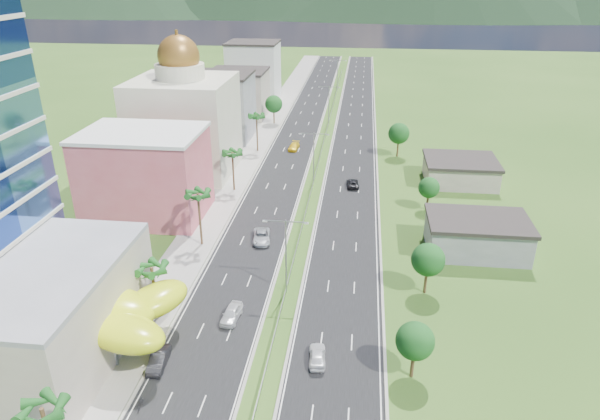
% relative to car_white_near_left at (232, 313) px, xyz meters
% --- Properties ---
extents(ground, '(500.00, 500.00, 0.00)m').
position_rel_car_white_near_left_xyz_m(ground, '(6.05, -2.88, -0.87)').
color(ground, '#2D5119').
rests_on(ground, ground).
extents(road_left, '(11.00, 260.00, 0.04)m').
position_rel_car_white_near_left_xyz_m(road_left, '(-1.45, 87.12, -0.85)').
color(road_left, black).
rests_on(road_left, ground).
extents(road_right, '(11.00, 260.00, 0.04)m').
position_rel_car_white_near_left_xyz_m(road_right, '(13.55, 87.12, -0.85)').
color(road_right, black).
rests_on(road_right, ground).
extents(sidewalk_left, '(7.00, 260.00, 0.12)m').
position_rel_car_white_near_left_xyz_m(sidewalk_left, '(-10.95, 87.12, -0.81)').
color(sidewalk_left, gray).
rests_on(sidewalk_left, ground).
extents(median_guardrail, '(0.10, 216.06, 0.76)m').
position_rel_car_white_near_left_xyz_m(median_guardrail, '(6.05, 69.11, -0.25)').
color(median_guardrail, gray).
rests_on(median_guardrail, ground).
extents(streetlight_median_b, '(6.04, 0.25, 11.00)m').
position_rel_car_white_near_left_xyz_m(streetlight_median_b, '(6.05, 7.12, 5.88)').
color(streetlight_median_b, gray).
rests_on(streetlight_median_b, ground).
extents(streetlight_median_c, '(6.04, 0.25, 11.00)m').
position_rel_car_white_near_left_xyz_m(streetlight_median_c, '(6.05, 47.12, 5.88)').
color(streetlight_median_c, gray).
rests_on(streetlight_median_c, ground).
extents(streetlight_median_d, '(6.04, 0.25, 11.00)m').
position_rel_car_white_near_left_xyz_m(streetlight_median_d, '(6.05, 92.12, 5.88)').
color(streetlight_median_d, gray).
rests_on(streetlight_median_d, ground).
extents(streetlight_median_e, '(6.04, 0.25, 11.00)m').
position_rel_car_white_near_left_xyz_m(streetlight_median_e, '(6.05, 137.12, 5.88)').
color(streetlight_median_e, gray).
rests_on(streetlight_median_e, ground).
extents(lime_canopy, '(18.00, 15.00, 7.40)m').
position_rel_car_white_near_left_xyz_m(lime_canopy, '(-13.95, -6.88, 4.12)').
color(lime_canopy, '#C5D614').
rests_on(lime_canopy, ground).
extents(pink_shophouse, '(20.00, 15.00, 15.00)m').
position_rel_car_white_near_left_xyz_m(pink_shophouse, '(-21.95, 29.12, 6.63)').
color(pink_shophouse, '#C14F5B').
rests_on(pink_shophouse, ground).
extents(domed_building, '(20.00, 20.00, 28.70)m').
position_rel_car_white_near_left_xyz_m(domed_building, '(-21.95, 52.12, 10.48)').
color(domed_building, beige).
rests_on(domed_building, ground).
extents(midrise_grey, '(16.00, 15.00, 16.00)m').
position_rel_car_white_near_left_xyz_m(midrise_grey, '(-20.95, 77.12, 7.13)').
color(midrise_grey, gray).
rests_on(midrise_grey, ground).
extents(midrise_beige, '(16.00, 15.00, 13.00)m').
position_rel_car_white_near_left_xyz_m(midrise_beige, '(-20.95, 99.12, 5.63)').
color(midrise_beige, '#A09384').
rests_on(midrise_beige, ground).
extents(midrise_white, '(16.00, 15.00, 18.00)m').
position_rel_car_white_near_left_xyz_m(midrise_white, '(-20.95, 122.12, 8.13)').
color(midrise_white, silver).
rests_on(midrise_white, ground).
extents(shed_near, '(15.00, 10.00, 5.00)m').
position_rel_car_white_near_left_xyz_m(shed_near, '(34.05, 22.12, 1.63)').
color(shed_near, gray).
rests_on(shed_near, ground).
extents(shed_far, '(14.00, 12.00, 4.40)m').
position_rel_car_white_near_left_xyz_m(shed_far, '(36.05, 52.12, 1.33)').
color(shed_far, '#A09384').
rests_on(shed_far, ground).
extents(palm_tree_a, '(3.60, 3.60, 9.10)m').
position_rel_car_white_near_left_xyz_m(palm_tree_a, '(-9.45, -24.88, 7.15)').
color(palm_tree_a, '#47301C').
rests_on(palm_tree_a, ground).
extents(palm_tree_b, '(3.60, 3.60, 8.10)m').
position_rel_car_white_near_left_xyz_m(palm_tree_b, '(-9.45, -0.88, 6.19)').
color(palm_tree_b, '#47301C').
rests_on(palm_tree_b, ground).
extents(palm_tree_c, '(3.60, 3.60, 9.60)m').
position_rel_car_white_near_left_xyz_m(palm_tree_c, '(-9.45, 19.12, 7.63)').
color(palm_tree_c, '#47301C').
rests_on(palm_tree_c, ground).
extents(palm_tree_d, '(3.60, 3.60, 8.60)m').
position_rel_car_white_near_left_xyz_m(palm_tree_d, '(-9.45, 42.12, 6.67)').
color(palm_tree_d, '#47301C').
rests_on(palm_tree_d, ground).
extents(palm_tree_e, '(3.60, 3.60, 9.40)m').
position_rel_car_white_near_left_xyz_m(palm_tree_e, '(-9.45, 67.12, 7.44)').
color(palm_tree_e, '#47301C').
rests_on(palm_tree_e, ground).
extents(leafy_tree_lfar, '(4.90, 4.90, 8.05)m').
position_rel_car_white_near_left_xyz_m(leafy_tree_lfar, '(-9.45, 92.12, 4.71)').
color(leafy_tree_lfar, '#47301C').
rests_on(leafy_tree_lfar, ground).
extents(leafy_tree_ra, '(4.20, 4.20, 6.90)m').
position_rel_car_white_near_left_xyz_m(leafy_tree_ra, '(22.05, -7.88, 3.90)').
color(leafy_tree_ra, '#47301C').
rests_on(leafy_tree_ra, ground).
extents(leafy_tree_rb, '(4.55, 4.55, 7.47)m').
position_rel_car_white_near_left_xyz_m(leafy_tree_rb, '(25.05, 9.12, 4.31)').
color(leafy_tree_rb, '#47301C').
rests_on(leafy_tree_rb, ground).
extents(leafy_tree_rc, '(3.85, 3.85, 6.33)m').
position_rel_car_white_near_left_xyz_m(leafy_tree_rc, '(28.05, 37.12, 3.50)').
color(leafy_tree_rc, '#47301C').
rests_on(leafy_tree_rc, ground).
extents(leafy_tree_rd, '(4.90, 4.90, 8.05)m').
position_rel_car_white_near_left_xyz_m(leafy_tree_rd, '(24.05, 67.12, 4.71)').
color(leafy_tree_rd, '#47301C').
rests_on(leafy_tree_rd, ground).
extents(mountain_ridge, '(860.00, 140.00, 90.00)m').
position_rel_car_white_near_left_xyz_m(mountain_ridge, '(66.05, 447.12, -0.87)').
color(mountain_ridge, black).
rests_on(mountain_ridge, ground).
extents(car_white_near_left, '(2.40, 5.04, 1.66)m').
position_rel_car_white_near_left_xyz_m(car_white_near_left, '(0.00, 0.00, 0.00)').
color(car_white_near_left, silver).
rests_on(car_white_near_left, road_left).
extents(car_dark_left, '(2.10, 5.02, 1.61)m').
position_rel_car_white_near_left_xyz_m(car_dark_left, '(-6.15, -9.46, -0.02)').
color(car_dark_left, black).
rests_on(car_dark_left, road_left).
extents(car_silver_mid_left, '(3.60, 6.18, 1.62)m').
position_rel_car_white_near_left_xyz_m(car_silver_mid_left, '(-0.03, 21.33, -0.02)').
color(car_silver_mid_left, '#AFB3B7').
rests_on(car_silver_mid_left, road_left).
extents(car_yellow_far_left, '(2.57, 5.50, 1.55)m').
position_rel_car_white_near_left_xyz_m(car_yellow_far_left, '(-0.83, 69.21, -0.05)').
color(car_yellow_far_left, yellow).
rests_on(car_yellow_far_left, road_left).
extents(car_white_near_right, '(2.21, 4.73, 1.57)m').
position_rel_car_white_near_left_xyz_m(car_white_near_right, '(11.54, -6.68, -0.05)').
color(car_white_near_right, silver).
rests_on(car_white_near_right, road_right).
extents(car_dark_far_right, '(2.74, 5.18, 1.39)m').
position_rel_car_white_near_left_xyz_m(car_dark_far_right, '(14.13, 46.83, -0.14)').
color(car_dark_far_right, black).
rests_on(car_dark_far_right, road_right).
extents(motorcycle, '(0.69, 1.81, 1.13)m').
position_rel_car_white_near_left_xyz_m(motorcycle, '(-5.75, -15.80, -0.27)').
color(motorcycle, black).
rests_on(motorcycle, road_left).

